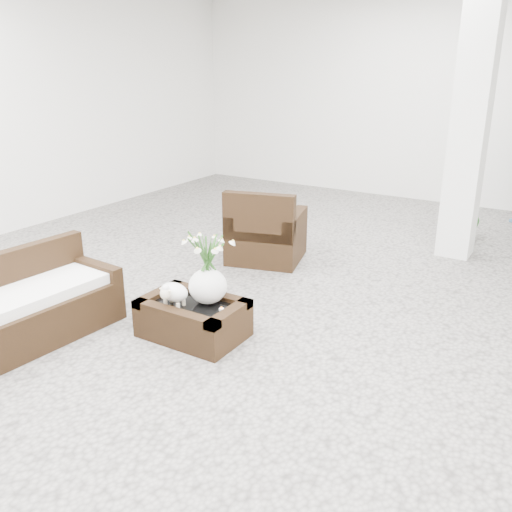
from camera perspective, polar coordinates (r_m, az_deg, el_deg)
The scene contains 9 objects.
ground at distance 5.47m, azimuth 0.55°, elevation -5.83°, with size 11.00×11.00×0.00m, color gray.
column at distance 7.19m, azimuth 21.37°, elevation 13.51°, with size 0.40×0.40×3.50m, color white.
coffee_table at distance 5.00m, azimuth -6.51°, elevation -6.57°, with size 0.90×0.60×0.31m, color black.
sheep_figurine at distance 4.89m, azimuth -8.46°, elevation -3.90°, with size 0.28×0.23×0.21m, color white.
planter_narcissus at distance 4.79m, azimuth -5.08°, elevation -0.44°, with size 0.44×0.44×0.80m, color white, non-canonical shape.
tealight at distance 4.77m, azimuth -3.58°, elevation -5.50°, with size 0.04×0.04×0.03m, color white.
armchair at distance 6.77m, azimuth 1.10°, elevation 3.35°, with size 0.85×0.82×0.91m, color black.
loveseat at distance 5.24m, azimuth -21.88°, elevation -3.94°, with size 1.43×0.69×0.76m, color black.
topiary at distance 8.06m, azimuth 20.57°, elevation 6.25°, with size 0.35×0.35×1.32m, color #1B4516, non-canonical shape.
Camera 1 is at (2.56, -4.23, 2.35)m, focal length 38.72 mm.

